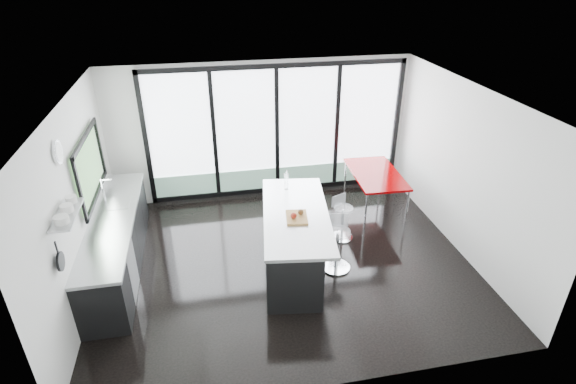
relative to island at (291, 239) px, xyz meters
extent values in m
cube|color=black|center=(-0.07, 0.08, -0.50)|extent=(6.00, 5.00, 0.00)
cube|color=white|center=(-0.07, 0.08, 2.30)|extent=(6.00, 5.00, 0.00)
cube|color=silver|center=(-0.07, 2.58, 0.90)|extent=(6.00, 0.00, 2.80)
cube|color=white|center=(0.23, 2.55, 0.90)|extent=(5.00, 0.02, 2.50)
cube|color=slate|center=(0.23, 2.51, -0.13)|extent=(5.00, 0.02, 0.44)
cube|color=black|center=(-1.02, 2.51, 0.90)|extent=(0.08, 0.04, 2.50)
cube|color=black|center=(0.23, 2.51, 0.90)|extent=(0.08, 0.04, 2.50)
cube|color=black|center=(1.48, 2.51, 0.90)|extent=(0.08, 0.04, 2.50)
cube|color=silver|center=(-0.07, -2.42, 0.90)|extent=(6.00, 0.00, 2.80)
cube|color=silver|center=(-3.07, 0.08, 0.90)|extent=(0.00, 5.00, 2.80)
cube|color=#578851|center=(-3.04, 0.98, 1.10)|extent=(0.02, 1.60, 0.90)
cube|color=#AAADAF|center=(-2.94, -0.77, 1.25)|extent=(0.25, 0.80, 0.03)
cylinder|color=white|center=(-3.04, -0.22, 1.85)|extent=(0.04, 0.30, 0.30)
cylinder|color=black|center=(-3.01, -1.17, 0.85)|extent=(0.03, 0.24, 0.24)
cube|color=silver|center=(2.93, 0.08, 0.90)|extent=(0.00, 5.00, 2.80)
cube|color=black|center=(-2.75, 0.48, -0.06)|extent=(0.65, 3.20, 0.87)
cube|color=#AAADAF|center=(-2.75, 0.48, 0.40)|extent=(0.69, 3.24, 0.05)
cube|color=#AAADAF|center=(-2.75, 0.98, 0.40)|extent=(0.45, 0.48, 0.06)
cylinder|color=silver|center=(-2.90, 0.98, 0.64)|extent=(0.02, 0.02, 0.44)
cube|color=#AAADAF|center=(-2.43, -0.27, -0.08)|extent=(0.03, 0.60, 0.80)
cube|color=black|center=(-0.01, 0.00, -0.04)|extent=(1.12, 2.43, 0.93)
cube|color=#AAADAF|center=(0.08, -0.01, 0.45)|extent=(1.34, 2.52, 0.05)
cube|color=#A87B3F|center=(0.06, -0.17, 0.50)|extent=(0.38, 0.47, 0.03)
sphere|color=maroon|center=(0.00, -0.21, 0.56)|extent=(0.11, 0.11, 0.10)
sphere|color=#4D3014|center=(0.13, -0.13, 0.56)|extent=(0.10, 0.10, 0.09)
cylinder|color=silver|center=(0.08, 0.79, 0.63)|extent=(0.08, 0.08, 0.30)
cylinder|color=silver|center=(0.70, -0.25, -0.14)|extent=(0.52, 0.52, 0.73)
cylinder|color=silver|center=(1.06, 0.58, -0.18)|extent=(0.52, 0.52, 0.63)
cube|color=#750001|center=(1.96, 1.41, -0.09)|extent=(0.96, 1.59, 0.83)
camera|label=1|loc=(-1.22, -5.88, 4.05)|focal=28.00mm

